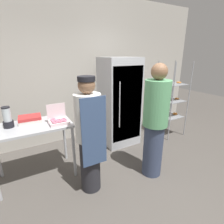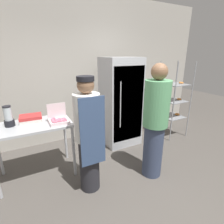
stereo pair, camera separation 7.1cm
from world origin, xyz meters
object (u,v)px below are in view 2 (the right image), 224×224
Objects in this scene: donut_box at (59,120)px; binder_stack at (31,118)px; blender_pitcher at (9,117)px; baking_rack at (174,101)px; refrigerator at (121,102)px; person_customer at (155,123)px; person_baker at (88,135)px.

binder_stack is at bearing 143.55° from donut_box.
donut_box is 0.46m from binder_stack.
binder_stack is (0.29, 0.06, -0.09)m from blender_pitcher.
refrigerator is at bearing 168.46° from baking_rack.
donut_box is (-2.67, -0.26, 0.09)m from baking_rack.
blender_pitcher is at bearing 161.87° from donut_box.
refrigerator reaches higher than blender_pitcher.
refrigerator is at bearing 20.46° from donut_box.
baking_rack reaches higher than donut_box.
refrigerator is at bearing 84.82° from person_customer.
person_customer reaches higher than binder_stack.
person_customer is at bearing -95.18° from refrigerator.
blender_pitcher is 2.13m from person_customer.
person_customer is (-0.11, -1.21, -0.01)m from refrigerator.
refrigerator reaches higher than person_customer.
donut_box is 0.60m from person_baker.
blender_pitcher is at bearing -179.27° from baking_rack.
person_customer reaches higher than donut_box.
donut_box is 0.16× the size of person_customer.
baking_rack is at bearing 34.36° from person_customer.
blender_pitcher is 0.17× the size of person_customer.
donut_box is at bearing -159.54° from refrigerator.
binder_stack is at bearing 128.75° from person_baker.
person_customer is at bearing -145.64° from baking_rack.
refrigerator reaches higher than donut_box.
donut_box is (-1.39, -0.52, 0.02)m from refrigerator.
person_baker is (-1.11, -1.04, -0.06)m from refrigerator.
binder_stack is 1.91m from person_customer.
baking_rack reaches higher than blender_pitcher.
blender_pitcher is (-2.04, -0.30, 0.11)m from refrigerator.
person_customer is at bearing -28.57° from donut_box.
baking_rack is 5.13× the size of binder_stack.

